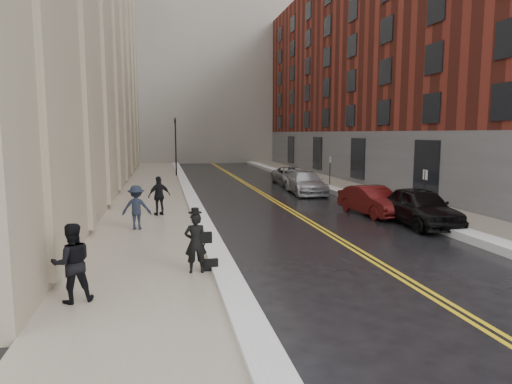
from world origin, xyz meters
name	(u,v)px	position (x,y,z in m)	size (l,w,h in m)	color
ground	(317,287)	(0.00, 0.00, 0.00)	(160.00, 160.00, 0.00)	black
sidewalk_left	(151,200)	(-4.50, 16.00, 0.07)	(4.00, 64.00, 0.15)	gray
sidewalk_right	(369,193)	(9.00, 16.00, 0.07)	(3.00, 64.00, 0.15)	gray
lane_stripe_a	(267,197)	(2.38, 16.00, 0.00)	(0.12, 64.00, 0.01)	gold
lane_stripe_b	(271,197)	(2.62, 16.00, 0.00)	(0.12, 64.00, 0.01)	gold
snow_ridge_left	(191,197)	(-2.20, 16.00, 0.13)	(0.70, 60.80, 0.26)	white
snow_ridge_right	(341,193)	(7.15, 16.00, 0.15)	(0.85, 60.80, 0.30)	white
building_right	(433,68)	(17.50, 23.00, 9.00)	(14.00, 50.00, 18.00)	maroon
tower_far_right	(268,23)	(14.00, 66.00, 22.00)	(22.00, 18.00, 44.00)	slate
traffic_signal	(176,142)	(-2.60, 30.00, 3.08)	(0.18, 0.15, 5.20)	black
parking_sign_near	(424,189)	(7.90, 8.00, 1.36)	(0.06, 0.35, 2.23)	black
parking_sign_far	(330,169)	(7.90, 20.00, 1.36)	(0.06, 0.35, 2.23)	black
car_black	(420,207)	(6.80, 6.50, 0.80)	(1.89, 4.69, 1.60)	black
car_maroon	(372,201)	(5.94, 9.19, 0.69)	(1.46, 4.18, 1.38)	#480D0C
car_silver_near	(306,183)	(5.20, 17.18, 0.72)	(2.01, 4.95, 1.44)	#ACAEB4
car_silver_far	(291,176)	(5.75, 22.44, 0.67)	(2.21, 4.80, 1.33)	gray
pedestrian_main	(196,243)	(-2.97, 1.34, 0.97)	(0.60, 0.39, 1.63)	black
pedestrian_a	(72,263)	(-5.80, -0.26, 1.04)	(0.86, 0.67, 1.78)	black
pedestrian_b	(137,207)	(-4.82, 7.41, 1.01)	(1.11, 0.64, 1.72)	black
pedestrian_c	(159,196)	(-3.96, 10.39, 1.04)	(1.04, 0.43, 1.78)	black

